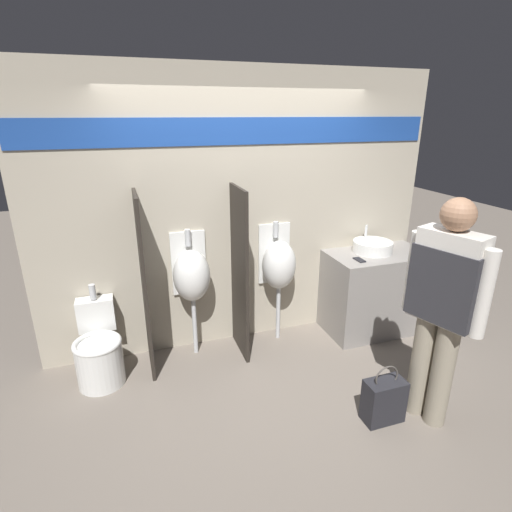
# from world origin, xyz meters

# --- Properties ---
(ground_plane) EXTENTS (16.00, 16.00, 0.00)m
(ground_plane) POSITION_xyz_m (0.00, 0.00, 0.00)
(ground_plane) COLOR #70665B
(display_wall) EXTENTS (3.98, 0.07, 2.70)m
(display_wall) POSITION_xyz_m (0.00, 0.60, 1.36)
(display_wall) COLOR #B2A893
(display_wall) RESTS_ON ground_plane
(sink_counter) EXTENTS (1.07, 0.61, 0.89)m
(sink_counter) POSITION_xyz_m (1.40, 0.26, 0.45)
(sink_counter) COLOR gray
(sink_counter) RESTS_ON ground_plane
(sink_basin) EXTENTS (0.41, 0.41, 0.26)m
(sink_basin) POSITION_xyz_m (1.35, 0.33, 0.95)
(sink_basin) COLOR white
(sink_basin) RESTS_ON sink_counter
(cell_phone) EXTENTS (0.07, 0.14, 0.01)m
(cell_phone) POSITION_xyz_m (1.08, 0.14, 0.90)
(cell_phone) COLOR black
(cell_phone) RESTS_ON sink_counter
(divider_near_counter) EXTENTS (0.03, 0.51, 1.67)m
(divider_near_counter) POSITION_xyz_m (-1.00, 0.32, 0.83)
(divider_near_counter) COLOR #28231E
(divider_near_counter) RESTS_ON ground_plane
(divider_mid) EXTENTS (0.03, 0.51, 1.67)m
(divider_mid) POSITION_xyz_m (-0.12, 0.32, 0.83)
(divider_mid) COLOR #28231E
(divider_mid) RESTS_ON ground_plane
(urinal_near_counter) EXTENTS (0.35, 0.31, 1.26)m
(urinal_near_counter) POSITION_xyz_m (-0.56, 0.42, 0.83)
(urinal_near_counter) COLOR silver
(urinal_near_counter) RESTS_ON ground_plane
(urinal_far) EXTENTS (0.35, 0.31, 1.26)m
(urinal_far) POSITION_xyz_m (0.33, 0.42, 0.83)
(urinal_far) COLOR silver
(urinal_far) RESTS_ON ground_plane
(toilet) EXTENTS (0.41, 0.58, 0.84)m
(toilet) POSITION_xyz_m (-1.45, 0.24, 0.28)
(toilet) COLOR white
(toilet) RESTS_ON ground_plane
(person_in_vest) EXTENTS (0.36, 0.59, 1.76)m
(person_in_vest) POSITION_xyz_m (1.01, -1.06, 1.02)
(person_in_vest) COLOR gray
(person_in_vest) RESTS_ON ground_plane
(shopping_bag) EXTENTS (0.31, 0.17, 0.49)m
(shopping_bag) POSITION_xyz_m (0.66, -0.99, 0.18)
(shopping_bag) COLOR #232328
(shopping_bag) RESTS_ON ground_plane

